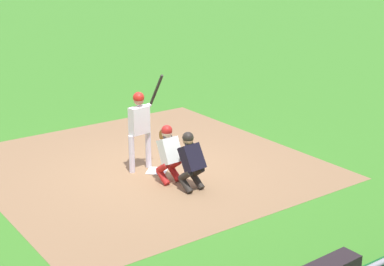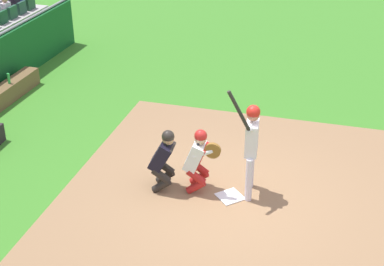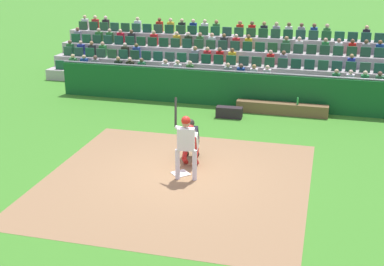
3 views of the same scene
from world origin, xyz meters
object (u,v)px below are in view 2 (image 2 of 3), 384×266
(catcher_crouching, at_px, (198,157))
(home_plate_marker, at_px, (230,196))
(home_plate_umpire, at_px, (164,157))
(water_bottle_on_bench, at_px, (9,78))
(batter_at_plate, at_px, (251,140))

(catcher_crouching, bearing_deg, home_plate_marker, 81.64)
(home_plate_umpire, height_order, water_bottle_on_bench, home_plate_umpire)
(batter_at_plate, height_order, home_plate_umpire, batter_at_plate)
(catcher_crouching, height_order, water_bottle_on_bench, catcher_crouching)
(batter_at_plate, bearing_deg, water_bottle_on_bench, -110.52)
(water_bottle_on_bench, bearing_deg, catcher_crouching, 65.24)
(batter_at_plate, relative_size, home_plate_umpire, 1.76)
(home_plate_marker, relative_size, catcher_crouching, 0.34)
(home_plate_umpire, distance_m, water_bottle_on_bench, 5.78)
(home_plate_marker, distance_m, catcher_crouching, 0.96)
(batter_at_plate, xyz_separation_m, catcher_crouching, (0.14, -0.95, -0.43))
(home_plate_marker, height_order, catcher_crouching, catcher_crouching)
(home_plate_marker, distance_m, water_bottle_on_bench, 6.93)
(home_plate_marker, xyz_separation_m, water_bottle_on_bench, (-2.72, -6.35, 0.56))
(batter_at_plate, distance_m, home_plate_umpire, 1.67)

